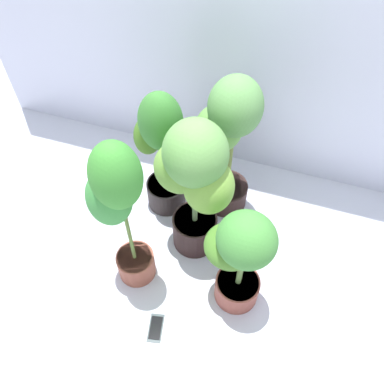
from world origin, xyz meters
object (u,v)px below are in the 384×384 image
(potted_plant_front_left, at_px, (118,205))
(cell_phone, at_px, (156,328))
(potted_plant_front_right, at_px, (240,254))
(potted_plant_back_left, at_px, (160,149))
(potted_plant_center, at_px, (195,180))
(potted_plant_back_center, at_px, (228,135))

(potted_plant_front_left, distance_m, cell_phone, 0.69)
(potted_plant_front_right, xyz_separation_m, potted_plant_back_left, (-0.55, 0.46, 0.04))
(potted_plant_front_left, distance_m, potted_plant_center, 0.38)
(potted_plant_front_right, xyz_separation_m, potted_plant_front_left, (-0.54, -0.03, 0.19))
(potted_plant_center, distance_m, potted_plant_back_left, 0.35)
(potted_plant_back_center, relative_size, potted_plant_center, 1.02)
(potted_plant_front_right, bearing_deg, potted_plant_front_left, -176.52)
(potted_plant_center, bearing_deg, potted_plant_back_center, 77.87)
(potted_plant_back_center, bearing_deg, cell_phone, -96.62)
(potted_plant_back_center, xyz_separation_m, potted_plant_back_left, (-0.33, -0.11, -0.10))
(potted_plant_back_left, bearing_deg, potted_plant_back_center, 19.00)
(potted_plant_center, bearing_deg, potted_plant_back_left, 140.38)
(potted_plant_center, xyz_separation_m, potted_plant_back_left, (-0.26, 0.22, -0.09))
(potted_plant_back_left, height_order, cell_phone, potted_plant_back_left)
(potted_plant_front_right, xyz_separation_m, potted_plant_back_center, (-0.21, 0.57, 0.14))
(potted_plant_back_center, distance_m, cell_phone, 1.03)
(cell_phone, bearing_deg, potted_plant_center, -104.55)
(potted_plant_front_left, bearing_deg, potted_plant_back_center, 61.28)
(potted_plant_front_left, xyz_separation_m, potted_plant_back_left, (-0.00, 0.49, -0.15))
(potted_plant_center, relative_size, cell_phone, 5.75)
(potted_plant_back_center, height_order, cell_phone, potted_plant_back_center)
(potted_plant_front_right, xyz_separation_m, cell_phone, (-0.32, -0.30, -0.41))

